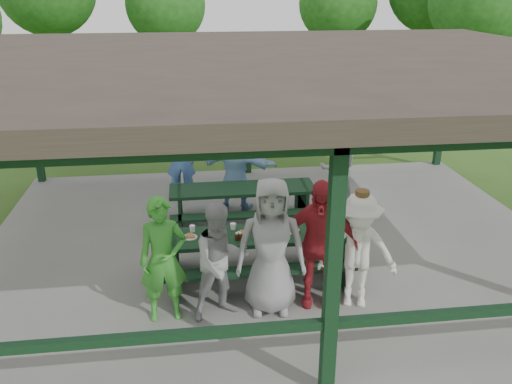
{
  "coord_description": "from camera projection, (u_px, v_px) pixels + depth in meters",
  "views": [
    {
      "loc": [
        -1.41,
        -8.53,
        4.4
      ],
      "look_at": [
        -0.34,
        -0.3,
        1.17
      ],
      "focal_mm": 38.0,
      "sensor_mm": 36.0,
      "label": 1
    }
  ],
  "objects": [
    {
      "name": "contestant_white_fedora",
      "position": [
        358.0,
        251.0,
        7.45
      ],
      "size": [
        1.21,
        0.9,
        1.73
      ],
      "rotation": [
        0.0,
        0.0,
        -0.28
      ],
      "color": "silver",
      "rests_on": "concrete_slab"
    },
    {
      "name": "tree_left",
      "position": [
        165.0,
        5.0,
        22.55
      ],
      "size": [
        3.32,
        3.32,
        5.19
      ],
      "color": "black",
      "rests_on": "ground"
    },
    {
      "name": "spectator_blue",
      "position": [
        181.0,
        160.0,
        11.27
      ],
      "size": [
        0.65,
        0.46,
        1.69
      ],
      "primitive_type": "imported",
      "rotation": [
        0.0,
        0.0,
        3.05
      ],
      "color": "#456DB3",
      "rests_on": "concrete_slab"
    },
    {
      "name": "tree_right",
      "position": [
        479.0,
        1.0,
        19.63
      ],
      "size": [
        3.57,
        3.57,
        5.57
      ],
      "color": "black",
      "rests_on": "ground"
    },
    {
      "name": "pickup_truck",
      "position": [
        306.0,
        102.0,
        17.9
      ],
      "size": [
        5.29,
        3.01,
        1.39
      ],
      "primitive_type": "imported",
      "rotation": [
        0.0,
        0.0,
        1.72
      ],
      "color": "silver",
      "rests_on": "ground"
    },
    {
      "name": "contestant_grey_left",
      "position": [
        221.0,
        261.0,
        7.21
      ],
      "size": [
        0.95,
        0.84,
        1.65
      ],
      "primitive_type": "imported",
      "rotation": [
        0.0,
        0.0,
        0.31
      ],
      "color": "#949497",
      "rests_on": "concrete_slab"
    },
    {
      "name": "pavilion_structure",
      "position": [
        275.0,
        66.0,
        8.5
      ],
      "size": [
        10.6,
        8.6,
        3.24
      ],
      "color": "black",
      "rests_on": "concrete_slab"
    },
    {
      "name": "spectator_grey",
      "position": [
        338.0,
        169.0,
        10.91
      ],
      "size": [
        0.87,
        0.75,
        1.56
      ],
      "primitive_type": "imported",
      "rotation": [
        0.0,
        0.0,
        2.91
      ],
      "color": "#969799",
      "rests_on": "concrete_slab"
    },
    {
      "name": "concrete_slab",
      "position": [
        273.0,
        244.0,
        9.62
      ],
      "size": [
        10.0,
        8.0,
        0.1
      ],
      "primitive_type": "cube",
      "color": "slate",
      "rests_on": "ground"
    },
    {
      "name": "ground",
      "position": [
        273.0,
        246.0,
        9.64
      ],
      "size": [
        90.0,
        90.0,
        0.0
      ],
      "primitive_type": "plane",
      "color": "#2E5219",
      "rests_on": "ground"
    },
    {
      "name": "spectator_lblue",
      "position": [
        236.0,
        167.0,
        10.74
      ],
      "size": [
        1.68,
        1.06,
        1.73
      ],
      "primitive_type": "imported",
      "rotation": [
        0.0,
        0.0,
        2.77
      ],
      "color": "#94C0E5",
      "rests_on": "concrete_slab"
    },
    {
      "name": "contestant_green",
      "position": [
        163.0,
        260.0,
        7.14
      ],
      "size": [
        0.68,
        0.49,
        1.75
      ],
      "primitive_type": "imported",
      "rotation": [
        0.0,
        0.0,
        0.11
      ],
      "color": "green",
      "rests_on": "concrete_slab"
    },
    {
      "name": "picnic_table_near",
      "position": [
        258.0,
        250.0,
        8.27
      ],
      "size": [
        2.85,
        1.39,
        0.75
      ],
      "color": "black",
      "rests_on": "concrete_slab"
    },
    {
      "name": "table_setting",
      "position": [
        264.0,
        230.0,
        8.21
      ],
      "size": [
        2.43,
        0.45,
        0.1
      ],
      "color": "white",
      "rests_on": "picnic_table_near"
    },
    {
      "name": "picnic_table_far",
      "position": [
        243.0,
        201.0,
        10.12
      ],
      "size": [
        2.69,
        1.39,
        0.75
      ],
      "color": "black",
      "rests_on": "concrete_slab"
    },
    {
      "name": "tree_mid",
      "position": [
        338.0,
        4.0,
        23.17
      ],
      "size": [
        3.34,
        3.34,
        5.22
      ],
      "color": "black",
      "rests_on": "ground"
    },
    {
      "name": "farm_trailer",
      "position": [
        108.0,
        116.0,
        16.07
      ],
      "size": [
        4.04,
        2.02,
        1.4
      ],
      "rotation": [
        0.0,
        0.0,
        0.11
      ],
      "color": "navy",
      "rests_on": "ground"
    },
    {
      "name": "contestant_grey_mid",
      "position": [
        271.0,
        247.0,
        7.29
      ],
      "size": [
        1.01,
        0.71,
        1.94
      ],
      "primitive_type": "imported",
      "rotation": [
        0.0,
        0.0,
        -0.1
      ],
      "color": "gray",
      "rests_on": "concrete_slab"
    },
    {
      "name": "contestant_red",
      "position": [
        318.0,
        244.0,
        7.46
      ],
      "size": [
        1.17,
        0.71,
        1.87
      ],
      "primitive_type": "imported",
      "rotation": [
        0.0,
        0.0,
        -0.25
      ],
      "color": "#A4202A",
      "rests_on": "concrete_slab"
    }
  ]
}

